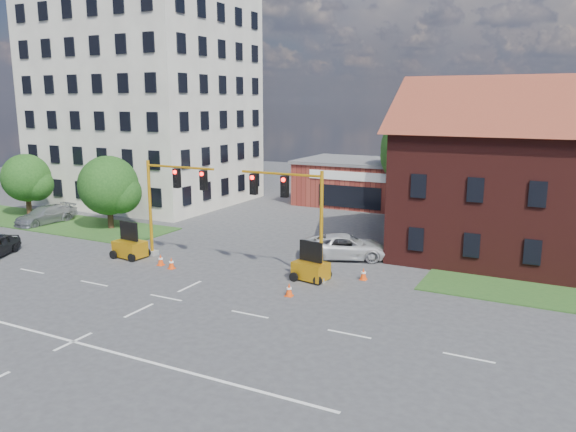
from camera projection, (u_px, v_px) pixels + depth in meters
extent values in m
plane|color=#404042|center=(166.00, 298.00, 28.69)|extent=(120.00, 120.00, 0.00)
cube|color=#27521E|center=(52.00, 222.00, 46.33)|extent=(22.00, 6.00, 0.08)
cube|color=#27521E|center=(561.00, 298.00, 28.47)|extent=(14.00, 4.00, 0.08)
cube|color=beige|center=(145.00, 100.00, 54.78)|extent=(18.00, 15.00, 20.00)
cube|color=maroon|center=(365.00, 184.00, 54.43)|extent=(12.00, 8.00, 4.00)
cube|color=slate|center=(365.00, 161.00, 53.99)|extent=(12.40, 8.40, 0.30)
cube|color=white|center=(350.00, 176.00, 50.66)|extent=(8.00, 0.10, 0.80)
cube|color=black|center=(349.00, 197.00, 51.04)|extent=(6.00, 0.10, 2.00)
cube|color=#491916|center=(571.00, 200.00, 33.78)|extent=(20.00, 10.00, 8.00)
cylinder|color=#352013|center=(424.00, 192.00, 48.90)|extent=(0.44, 0.44, 4.12)
sphere|color=#1B4314|center=(426.00, 149.00, 48.14)|extent=(7.72, 7.72, 7.72)
sphere|color=#1B4314|center=(444.00, 161.00, 47.90)|extent=(5.40, 5.40, 5.40)
cylinder|color=#352013|center=(110.00, 214.00, 43.85)|extent=(0.44, 0.44, 2.45)
sphere|color=#1B4314|center=(108.00, 185.00, 43.40)|extent=(4.61, 4.61, 4.61)
sphere|color=#1B4314|center=(121.00, 193.00, 43.36)|extent=(3.22, 3.22, 3.22)
cylinder|color=#352013|center=(29.00, 203.00, 48.76)|extent=(0.44, 0.44, 2.39)
sphere|color=#1B4314|center=(26.00, 178.00, 48.32)|extent=(4.11, 4.11, 4.11)
sphere|color=#1B4314|center=(36.00, 184.00, 48.33)|extent=(2.88, 2.88, 2.88)
cube|color=gray|center=(152.00, 253.00, 36.57)|extent=(0.60, 0.60, 0.30)
cylinder|color=#F1A314|center=(150.00, 209.00, 35.97)|extent=(0.20, 0.20, 6.20)
cylinder|color=#F1A314|center=(180.00, 167.00, 34.29)|extent=(5.00, 0.14, 0.14)
cube|color=black|center=(177.00, 178.00, 34.54)|extent=(0.40, 0.32, 1.20)
cube|color=black|center=(204.00, 180.00, 33.65)|extent=(0.40, 0.32, 1.20)
sphere|color=#FF0C07|center=(175.00, 172.00, 34.31)|extent=(0.24, 0.24, 0.24)
cube|color=gray|center=(321.00, 279.00, 31.20)|extent=(0.60, 0.60, 0.30)
cylinder|color=#F1A314|center=(321.00, 227.00, 30.61)|extent=(0.20, 0.20, 6.20)
cylinder|color=#F1A314|center=(281.00, 174.00, 31.16)|extent=(5.00, 0.14, 0.14)
cube|color=black|center=(285.00, 187.00, 31.19)|extent=(0.40, 0.32, 1.20)
cube|color=black|center=(254.00, 184.00, 32.08)|extent=(0.40, 0.32, 1.20)
sphere|color=#FF0C07|center=(283.00, 180.00, 30.95)|extent=(0.24, 0.24, 0.24)
cube|color=#F1A314|center=(130.00, 249.00, 35.89)|extent=(2.10, 1.52, 0.99)
cube|color=black|center=(129.00, 231.00, 35.66)|extent=(1.54, 0.30, 1.20)
cube|color=#F1A314|center=(311.00, 270.00, 31.41)|extent=(2.06, 1.55, 0.94)
cube|color=black|center=(311.00, 251.00, 31.18)|extent=(1.46, 0.37, 1.15)
cube|color=#FF480D|center=(172.00, 268.00, 33.64)|extent=(0.38, 0.38, 0.04)
cone|color=#FF480D|center=(171.00, 263.00, 33.57)|extent=(0.40, 0.40, 0.70)
cylinder|color=white|center=(171.00, 262.00, 33.56)|extent=(0.27, 0.27, 0.09)
cube|color=#FF480D|center=(161.00, 265.00, 34.33)|extent=(0.38, 0.38, 0.04)
cone|color=#FF480D|center=(161.00, 260.00, 34.27)|extent=(0.40, 0.40, 0.70)
cylinder|color=white|center=(161.00, 259.00, 34.25)|extent=(0.27, 0.27, 0.09)
cube|color=#FF480D|center=(289.00, 296.00, 28.92)|extent=(0.38, 0.38, 0.04)
cone|color=#FF480D|center=(289.00, 290.00, 28.86)|extent=(0.40, 0.40, 0.70)
cylinder|color=white|center=(289.00, 288.00, 28.84)|extent=(0.27, 0.27, 0.09)
cube|color=#FF480D|center=(363.00, 279.00, 31.56)|extent=(0.38, 0.38, 0.04)
cone|color=#FF480D|center=(363.00, 274.00, 31.50)|extent=(0.40, 0.40, 0.70)
cylinder|color=white|center=(363.00, 273.00, 31.48)|extent=(0.27, 0.27, 0.09)
imported|color=silver|center=(346.00, 247.00, 35.73)|extent=(6.09, 4.54, 1.54)
imported|color=#999DA0|center=(54.00, 213.00, 46.86)|extent=(1.68, 4.02, 1.29)
imported|color=#999DA0|center=(45.00, 215.00, 45.78)|extent=(2.40, 5.12, 1.45)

